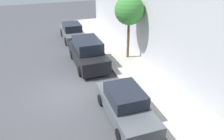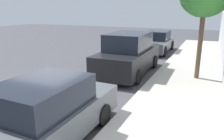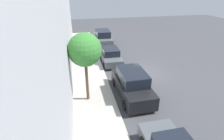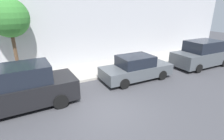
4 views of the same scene
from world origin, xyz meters
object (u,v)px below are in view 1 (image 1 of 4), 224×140
(parked_suv_third, at_px, (88,53))
(parked_sedan_fourth, at_px, (72,32))
(street_tree, at_px, (129,11))
(parked_sedan_second, at_px, (126,105))

(parked_suv_third, bearing_deg, parked_sedan_fourth, 90.29)
(parked_suv_third, distance_m, street_tree, 4.27)
(parked_sedan_second, distance_m, parked_sedan_fourth, 12.56)
(parked_sedan_second, bearing_deg, street_tree, 65.94)
(parked_sedan_fourth, distance_m, street_tree, 7.52)
(street_tree, bearing_deg, parked_suv_third, -179.44)
(parked_suv_third, height_order, parked_sedan_fourth, parked_suv_third)
(parked_sedan_second, bearing_deg, parked_suv_third, 92.67)
(parked_sedan_fourth, height_order, street_tree, street_tree)
(parked_sedan_fourth, bearing_deg, parked_sedan_second, -88.48)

